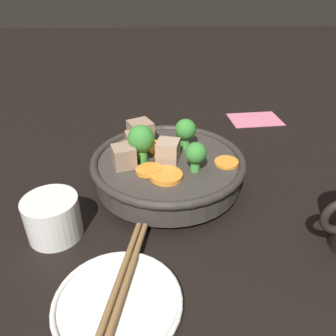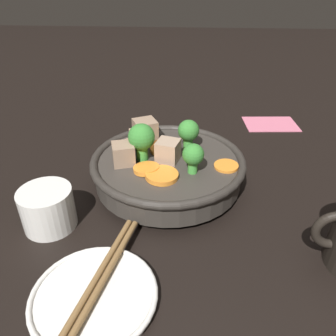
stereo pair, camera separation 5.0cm
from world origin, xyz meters
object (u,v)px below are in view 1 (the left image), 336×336
(tea_cup, at_px, (53,217))
(stirfry_bowl, at_px, (167,166))
(side_saucer, at_px, (118,303))
(chopsticks_pair, at_px, (117,297))

(tea_cup, bearing_deg, stirfry_bowl, -144.93)
(side_saucer, height_order, chopsticks_pair, chopsticks_pair)
(stirfry_bowl, distance_m, tea_cup, 0.18)
(chopsticks_pair, bearing_deg, tea_cup, -51.67)
(side_saucer, xyz_separation_m, chopsticks_pair, (-0.00, 0.00, 0.01))
(tea_cup, bearing_deg, chopsticks_pair, 128.33)
(side_saucer, xyz_separation_m, tea_cup, (0.09, -0.11, 0.02))
(stirfry_bowl, relative_size, tea_cup, 3.40)
(tea_cup, xyz_separation_m, chopsticks_pair, (-0.09, 0.11, -0.01))
(stirfry_bowl, height_order, chopsticks_pair, stirfry_bowl)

